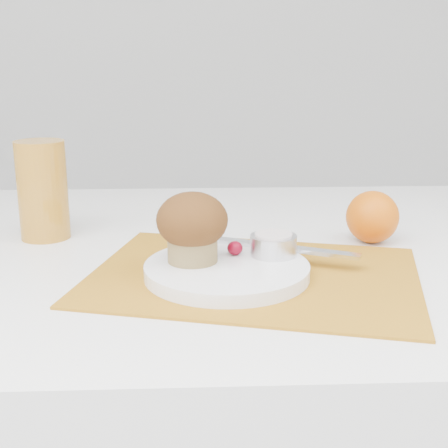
{
  "coord_description": "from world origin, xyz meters",
  "views": [
    {
      "loc": [
        -0.04,
        -0.83,
        1.03
      ],
      "look_at": [
        -0.0,
        -0.01,
        0.8
      ],
      "focal_mm": 50.0,
      "sensor_mm": 36.0,
      "label": 1
    }
  ],
  "objects_px": {
    "orange": "(372,217)",
    "plate": "(227,270)",
    "muffin": "(192,226)",
    "juice_glass": "(43,190)"
  },
  "relations": [
    {
      "from": "orange",
      "to": "muffin",
      "type": "height_order",
      "value": "muffin"
    },
    {
      "from": "orange",
      "to": "juice_glass",
      "type": "bearing_deg",
      "value": 174.7
    },
    {
      "from": "orange",
      "to": "muffin",
      "type": "relative_size",
      "value": 0.87
    },
    {
      "from": "plate",
      "to": "juice_glass",
      "type": "height_order",
      "value": "juice_glass"
    },
    {
      "from": "orange",
      "to": "juice_glass",
      "type": "height_order",
      "value": "juice_glass"
    },
    {
      "from": "plate",
      "to": "muffin",
      "type": "xyz_separation_m",
      "value": [
        -0.04,
        0.01,
        0.06
      ]
    },
    {
      "from": "juice_glass",
      "to": "muffin",
      "type": "xyz_separation_m",
      "value": [
        0.23,
        -0.18,
        -0.01
      ]
    },
    {
      "from": "orange",
      "to": "plate",
      "type": "bearing_deg",
      "value": -146.6
    },
    {
      "from": "juice_glass",
      "to": "muffin",
      "type": "relative_size",
      "value": 1.66
    },
    {
      "from": "orange",
      "to": "juice_glass",
      "type": "distance_m",
      "value": 0.5
    }
  ]
}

